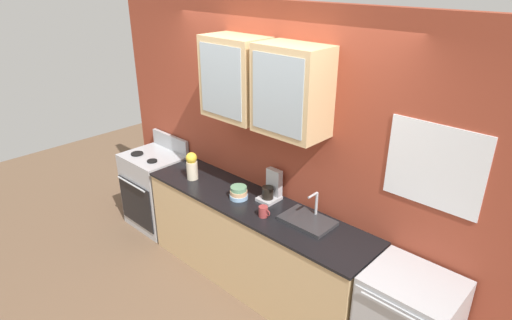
% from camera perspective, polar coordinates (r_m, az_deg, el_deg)
% --- Properties ---
extents(ground_plane, '(10.00, 10.00, 0.00)m').
position_cam_1_polar(ground_plane, '(4.50, -0.39, -15.76)').
color(ground_plane, brown).
extents(back_wall_unit, '(4.49, 0.46, 2.65)m').
position_cam_1_polar(back_wall_unit, '(3.94, 2.61, 2.90)').
color(back_wall_unit, '#993D28').
rests_on(back_wall_unit, ground_plane).
extents(counter, '(2.45, 0.59, 0.91)m').
position_cam_1_polar(counter, '(4.22, -0.40, -11.03)').
color(counter, tan).
rests_on(counter, ground_plane).
extents(stove_range, '(0.68, 0.61, 1.09)m').
position_cam_1_polar(stove_range, '(5.30, -13.08, -3.82)').
color(stove_range, '#ADAFB5').
rests_on(stove_range, ground_plane).
extents(sink_faucet, '(0.44, 0.30, 0.25)m').
position_cam_1_polar(sink_faucet, '(3.72, 6.86, -7.86)').
color(sink_faucet, '#2D2D30').
rests_on(sink_faucet, counter).
extents(bowl_stack, '(0.17, 0.17, 0.12)m').
position_cam_1_polar(bowl_stack, '(4.04, -2.30, -4.35)').
color(bowl_stack, '#8CB7E0').
rests_on(bowl_stack, counter).
extents(vase, '(0.11, 0.11, 0.29)m').
position_cam_1_polar(vase, '(4.41, -8.47, -0.75)').
color(vase, beige).
rests_on(vase, counter).
extents(cup_near_sink, '(0.12, 0.08, 0.10)m').
position_cam_1_polar(cup_near_sink, '(3.75, 0.99, -6.83)').
color(cup_near_sink, '#993838').
rests_on(cup_near_sink, counter).
extents(coffee_maker, '(0.17, 0.20, 0.29)m').
position_cam_1_polar(coffee_maker, '(4.00, 2.03, -3.81)').
color(coffee_maker, '#B7B7BC').
rests_on(coffee_maker, counter).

